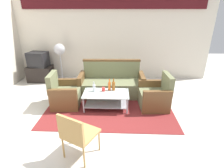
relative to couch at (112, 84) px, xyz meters
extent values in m
plane|color=beige|center=(-0.03, -1.59, -0.32)|extent=(14.00, 14.00, 0.00)
cube|color=silver|center=(-0.03, 1.47, 1.08)|extent=(6.52, 0.12, 2.80)
cube|color=#4C1419|center=(-0.03, 1.38, 2.15)|extent=(5.76, 0.08, 0.36)
cube|color=maroon|center=(-0.02, -0.69, -0.31)|extent=(3.07, 2.16, 0.01)
cube|color=#6B704C|center=(0.00, -0.05, -0.10)|extent=(1.62, 0.74, 0.42)
cube|color=#6B704C|center=(-0.01, 0.27, 0.35)|extent=(1.60, 0.18, 0.48)
cube|color=brown|center=(0.84, -0.03, 0.00)|extent=(0.14, 0.70, 0.62)
cube|color=brown|center=(-0.84, -0.08, 0.00)|extent=(0.14, 0.70, 0.62)
cube|color=brown|center=(-0.01, 0.27, 0.62)|extent=(1.64, 0.14, 0.06)
cube|color=#6B704C|center=(-1.11, -0.67, -0.11)|extent=(0.70, 0.65, 0.40)
cube|color=#6B704C|center=(-1.42, -0.69, 0.32)|extent=(0.16, 0.61, 0.45)
cube|color=brown|center=(-1.13, -0.34, -0.02)|extent=(0.67, 0.15, 0.58)
cube|color=brown|center=(-1.09, -1.00, -0.02)|extent=(0.67, 0.15, 0.58)
cube|color=#6B704C|center=(1.06, -0.67, -0.11)|extent=(0.70, 0.64, 0.40)
cube|color=#6B704C|center=(1.37, -0.66, 0.32)|extent=(0.16, 0.61, 0.45)
cube|color=brown|center=(1.08, -1.00, -0.02)|extent=(0.66, 0.14, 0.58)
cube|color=brown|center=(1.04, -0.35, -0.02)|extent=(0.66, 0.14, 0.58)
cube|color=silver|center=(-0.10, -0.78, 0.09)|extent=(1.10, 0.60, 0.02)
cube|color=#9E9EA5|center=(-0.10, -0.78, -0.19)|extent=(1.00, 0.52, 0.02)
cylinder|color=#9E9EA5|center=(-0.61, -0.52, -0.11)|extent=(0.04, 0.04, 0.40)
cylinder|color=#9E9EA5|center=(0.41, -0.52, -0.11)|extent=(0.04, 0.04, 0.40)
cylinder|color=#9E9EA5|center=(-0.61, -1.04, -0.11)|extent=(0.04, 0.04, 0.40)
cylinder|color=#9E9EA5|center=(0.41, -1.04, -0.11)|extent=(0.04, 0.04, 0.40)
cylinder|color=#D85919|center=(-0.02, -0.61, 0.20)|extent=(0.07, 0.07, 0.21)
cylinder|color=#D85919|center=(-0.02, -0.61, 0.35)|extent=(0.03, 0.03, 0.09)
cylinder|color=brown|center=(0.07, -0.61, 0.20)|extent=(0.08, 0.08, 0.22)
cylinder|color=brown|center=(0.07, -0.61, 0.36)|extent=(0.03, 0.03, 0.09)
cylinder|color=silver|center=(-0.40, -0.70, 0.18)|extent=(0.07, 0.07, 0.18)
cylinder|color=silver|center=(-0.40, -0.70, 0.31)|extent=(0.03, 0.03, 0.08)
cylinder|color=red|center=(-0.17, -0.67, 0.14)|extent=(0.08, 0.08, 0.10)
cube|color=black|center=(-2.47, 0.96, -0.06)|extent=(0.80, 0.50, 0.52)
cube|color=black|center=(-2.47, 0.96, 0.44)|extent=(0.67, 0.54, 0.48)
cube|color=black|center=(-2.43, 1.18, 0.44)|extent=(0.50, 0.10, 0.36)
cylinder|color=#2D2D33|center=(-1.74, 1.01, -0.30)|extent=(0.32, 0.32, 0.03)
cylinder|color=#B2B2B7|center=(-1.74, 1.01, 0.19)|extent=(0.03, 0.03, 0.95)
sphere|color=#B2B2B7|center=(-1.74, 1.01, 0.77)|extent=(0.36, 0.36, 0.36)
cube|color=#AD844C|center=(-0.40, -2.32, 0.10)|extent=(0.64, 0.64, 0.04)
cube|color=#AD844C|center=(-0.50, -2.51, 0.32)|extent=(0.45, 0.25, 0.40)
cylinder|color=#AD844C|center=(-0.49, -2.03, -0.11)|extent=(0.03, 0.03, 0.42)
cylinder|color=#AD844C|center=(-0.12, -2.22, -0.11)|extent=(0.03, 0.03, 0.42)
cylinder|color=#AD844C|center=(-0.68, -2.41, -0.11)|extent=(0.03, 0.03, 0.42)
cylinder|color=#AD844C|center=(-0.31, -2.60, -0.11)|extent=(0.03, 0.03, 0.42)
camera|label=1|loc=(0.20, -4.59, 1.94)|focal=28.13mm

